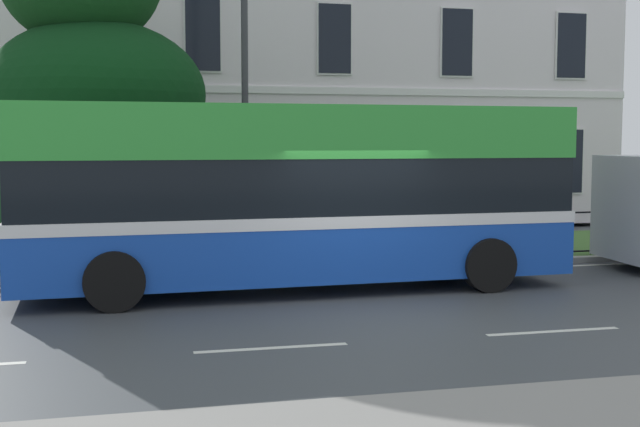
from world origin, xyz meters
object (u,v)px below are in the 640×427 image
georgian_townhouse (295,15)px  litter_bin (123,239)px  single_decker_bus (297,194)px  evergreen_tree (94,129)px  street_lamp_post (245,49)px

georgian_townhouse → litter_bin: bearing=-118.3°
single_decker_bus → evergreen_tree: bearing=126.9°
litter_bin → single_decker_bus: bearing=-43.7°
litter_bin → georgian_townhouse: bearing=61.7°
georgian_townhouse → street_lamp_post: (-3.39, -11.13, -2.38)m
evergreen_tree → single_decker_bus: (3.60, -4.47, -1.20)m
georgian_townhouse → single_decker_bus: (-2.89, -13.90, -5.22)m
georgian_townhouse → evergreen_tree: size_ratio=2.34×
evergreen_tree → single_decker_bus: 5.86m
single_decker_bus → street_lamp_post: (-0.51, 2.77, 2.84)m
georgian_townhouse → single_decker_bus: georgian_townhouse is taller
georgian_townhouse → litter_bin: 13.99m
georgian_townhouse → litter_bin: georgian_townhouse is taller
evergreen_tree → georgian_townhouse: bearing=55.5°
single_decker_bus → street_lamp_post: 4.00m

